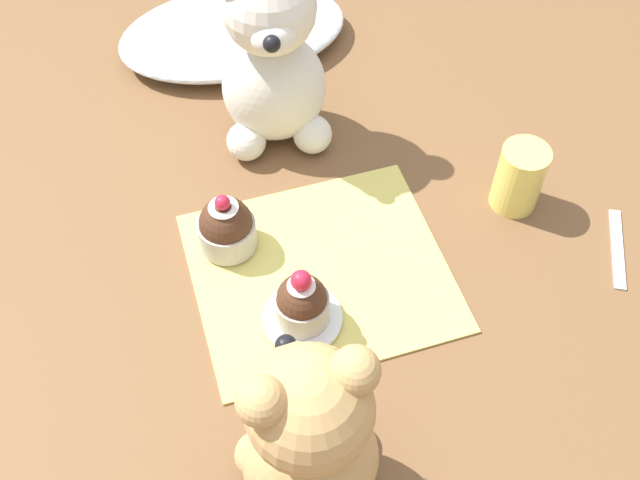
% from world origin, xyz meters
% --- Properties ---
extents(ground_plane, '(4.00, 4.00, 0.00)m').
position_xyz_m(ground_plane, '(0.00, 0.00, 0.00)').
color(ground_plane, brown).
extents(knitted_placemat, '(0.26, 0.23, 0.01)m').
position_xyz_m(knitted_placemat, '(0.00, 0.00, 0.00)').
color(knitted_placemat, '#E0D166').
rests_on(knitted_placemat, ground_plane).
extents(tulle_cloth, '(0.30, 0.19, 0.04)m').
position_xyz_m(tulle_cloth, '(-0.00, 0.38, 0.02)').
color(tulle_cloth, white).
rests_on(tulle_cloth, ground_plane).
extents(teddy_bear_cream, '(0.13, 0.12, 0.23)m').
position_xyz_m(teddy_bear_cream, '(0.01, 0.21, 0.11)').
color(teddy_bear_cream, silver).
rests_on(teddy_bear_cream, ground_plane).
extents(teddy_bear_tan, '(0.11, 0.11, 0.21)m').
position_xyz_m(teddy_bear_tan, '(-0.07, -0.21, 0.10)').
color(teddy_bear_tan, tan).
rests_on(teddy_bear_tan, ground_plane).
extents(cupcake_near_cream_bear, '(0.06, 0.06, 0.07)m').
position_xyz_m(cupcake_near_cream_bear, '(-0.08, 0.06, 0.03)').
color(cupcake_near_cream_bear, '#B2ADA3').
rests_on(cupcake_near_cream_bear, knitted_placemat).
extents(saucer_plate, '(0.08, 0.08, 0.01)m').
position_xyz_m(saucer_plate, '(-0.03, -0.05, 0.01)').
color(saucer_plate, silver).
rests_on(saucer_plate, knitted_placemat).
extents(cupcake_near_tan_bear, '(0.05, 0.05, 0.07)m').
position_xyz_m(cupcake_near_tan_bear, '(-0.03, -0.05, 0.04)').
color(cupcake_near_tan_bear, '#B2ADA3').
rests_on(cupcake_near_tan_bear, saucer_plate).
extents(juice_glass, '(0.05, 0.05, 0.08)m').
position_xyz_m(juice_glass, '(0.23, 0.03, 0.04)').
color(juice_glass, '#EADB66').
rests_on(juice_glass, ground_plane).
extents(teaspoon, '(0.06, 0.10, 0.01)m').
position_xyz_m(teaspoon, '(0.31, -0.06, 0.00)').
color(teaspoon, silver).
rests_on(teaspoon, ground_plane).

